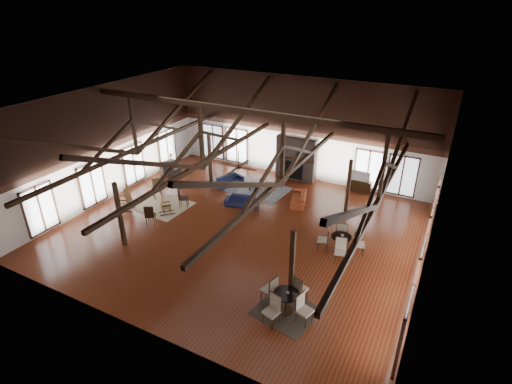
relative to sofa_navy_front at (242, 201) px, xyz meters
The scene contains 31 objects.
floor 2.43m from the sofa_navy_front, 61.23° to the right, with size 16.00×16.00×0.00m, color #602814.
ceiling 6.23m from the sofa_navy_front, 61.23° to the right, with size 16.00×14.00×0.02m, color black.
wall_back 5.72m from the sofa_navy_front, 76.62° to the left, with size 16.00×0.02×6.00m, color white.
wall_front 9.59m from the sofa_navy_front, 82.74° to the right, with size 16.00×0.02×6.00m, color white.
wall_left 7.67m from the sofa_navy_front, 162.81° to the right, with size 0.02×14.00×6.00m, color white.
wall_right 9.80m from the sofa_navy_front, 13.00° to the right, with size 0.02×14.00×6.00m, color white.
roof_truss 4.48m from the sofa_navy_front, 61.23° to the right, with size 15.60×14.07×3.14m.
post_grid 2.73m from the sofa_navy_front, 61.23° to the right, with size 8.16×7.16×3.05m.
fireplace 4.81m from the sofa_navy_front, 75.69° to the left, with size 2.50×0.69×2.60m.
ceiling_fan 4.96m from the sofa_navy_front, 61.93° to the right, with size 1.60×1.60×0.75m.
sofa_navy_front is the anchor object (origin of this frame).
sofa_navy_left 2.73m from the sofa_navy_front, 135.35° to the left, with size 0.70×1.78×0.52m, color #172141.
sofa_orange 3.02m from the sofa_navy_front, 33.72° to the left, with size 0.72×1.84×0.54m, color #8F391B.
coffee_table 1.97m from the sofa_navy_front, 88.95° to the left, with size 1.35×1.01×0.46m.
vase 2.05m from the sofa_navy_front, 87.33° to the left, with size 0.20×0.20×0.21m, color #B2B2B2.
armchair 6.03m from the sofa_navy_front, 165.50° to the left, with size 1.17×1.02×0.76m, color #2C2C2E.
side_table_lamp 6.84m from the sofa_navy_front, 160.40° to the left, with size 0.43×0.43×1.10m.
rocking_chair_a 4.80m from the sofa_navy_front, 165.15° to the right, with size 0.98×0.89×1.13m.
rocking_chair_b 3.98m from the sofa_navy_front, 139.77° to the right, with size 0.82×0.84×0.99m.
rocking_chair_c 5.96m from the sofa_navy_front, 148.26° to the right, with size 1.06×0.79×1.23m.
side_chair_a 3.16m from the sofa_navy_front, 150.27° to the right, with size 0.63×0.63×1.10m.
side_chair_b 4.78m from the sofa_navy_front, 127.87° to the right, with size 0.61×0.61×1.06m.
cafe_table_near 8.02m from the sofa_navy_front, 49.57° to the right, with size 2.14×2.14×1.09m.
cafe_table_far 6.06m from the sofa_navy_front, 16.01° to the right, with size 2.06×2.06×1.05m.
cup_near 8.07m from the sofa_navy_front, 49.39° to the right, with size 0.12×0.12×0.09m, color #B2B2B2.
cup_far 6.10m from the sofa_navy_front, 15.89° to the right, with size 0.11×0.11×0.09m, color #B2B2B2.
tv_console 6.85m from the sofa_navy_front, 42.56° to the left, with size 1.27×0.48×0.64m, color black.
television 6.89m from the sofa_navy_front, 42.55° to the left, with size 1.04×0.14×0.60m, color #B2B2B2.
rug_tan 4.32m from the sofa_navy_front, 152.99° to the right, with size 2.97×2.33×0.01m, color tan.
rug_navy 2.13m from the sofa_navy_front, 92.81° to the left, with size 3.25×2.43×0.01m, color #161F3E.
rug_dark 8.05m from the sofa_navy_front, 49.51° to the right, with size 2.04×1.86×0.01m, color black.
Camera 1 is at (8.06, -13.99, 10.03)m, focal length 28.00 mm.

